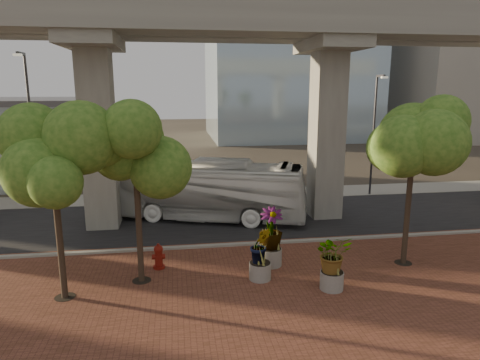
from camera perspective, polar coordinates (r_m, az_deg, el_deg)
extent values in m
plane|color=#312B24|center=(21.66, -2.40, -7.05)|extent=(160.00, 160.00, 0.00)
cube|color=brown|center=(14.41, 1.24, -17.39)|extent=(70.00, 13.00, 0.06)
cube|color=black|center=(23.54, -2.93, -5.41)|extent=(90.00, 8.00, 0.04)
cube|color=gray|center=(19.77, -1.76, -8.72)|extent=(70.00, 0.25, 0.16)
cube|color=gray|center=(28.81, -4.03, -2.10)|extent=(90.00, 3.00, 0.06)
cube|color=#9A988C|center=(21.11, -2.80, 21.35)|extent=(72.00, 2.40, 1.80)
cube|color=#9A988C|center=(24.26, -3.62, 20.15)|extent=(72.00, 2.40, 1.80)
cube|color=#A39E93|center=(69.36, 27.83, 14.89)|extent=(18.00, 16.00, 24.00)
imported|color=silver|center=(23.59, -5.44, -1.35)|extent=(11.95, 6.40, 3.26)
cylinder|color=maroon|center=(17.79, -10.74, -11.30)|extent=(0.46, 0.46, 0.10)
cylinder|color=maroon|center=(17.64, -10.79, -10.19)|extent=(0.31, 0.31, 0.75)
sphere|color=maroon|center=(17.51, -10.84, -9.06)|extent=(0.36, 0.36, 0.36)
cylinder|color=maroon|center=(17.45, -10.86, -8.54)|extent=(0.10, 0.10, 0.13)
cylinder|color=maroon|center=(17.62, -10.80, -9.99)|extent=(0.51, 0.21, 0.21)
cylinder|color=gray|center=(16.06, 12.13, -12.95)|extent=(0.84, 0.84, 0.66)
imported|color=#2C5A17|center=(15.66, 12.30, -9.53)|extent=(1.87, 1.87, 1.40)
cylinder|color=gray|center=(17.69, 4.08, -10.16)|extent=(0.92, 0.92, 0.71)
imported|color=#2C5A17|center=(17.27, 4.14, -6.48)|extent=(2.24, 2.24, 1.68)
cylinder|color=#A39D93|center=(16.49, 2.69, -12.00)|extent=(0.83, 0.83, 0.65)
imported|color=#2C5A17|center=(16.10, 2.72, -8.70)|extent=(1.85, 1.85, 1.39)
cylinder|color=#3E3023|center=(15.77, -22.83, -8.30)|extent=(0.22, 0.22, 3.63)
cylinder|color=black|center=(16.47, -22.29, -14.23)|extent=(0.70, 0.70, 0.01)
cylinder|color=#3E3023|center=(16.18, -13.29, -6.90)|extent=(0.22, 0.22, 3.75)
cylinder|color=black|center=(16.88, -12.97, -12.92)|extent=(0.70, 0.70, 0.01)
cylinder|color=#3E3023|center=(18.56, 21.39, -4.50)|extent=(0.22, 0.22, 4.03)
cylinder|color=black|center=(19.21, 20.92, -10.26)|extent=(0.70, 0.70, 0.01)
cylinder|color=#2C2D31|center=(29.01, -25.98, 5.85)|extent=(0.16, 0.16, 9.01)
cube|color=#2C2D31|center=(28.42, -27.20, 14.77)|extent=(0.17, 1.13, 0.17)
cube|color=silver|center=(27.87, -27.54, 14.58)|extent=(0.45, 0.23, 0.14)
cylinder|color=#2C2C30|center=(29.78, 17.35, 5.52)|extent=(0.14, 0.14, 7.82)
cube|color=#2C2C30|center=(29.18, 18.27, 13.04)|extent=(0.15, 0.98, 0.15)
cube|color=silver|center=(28.74, 18.70, 12.84)|extent=(0.39, 0.20, 0.12)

